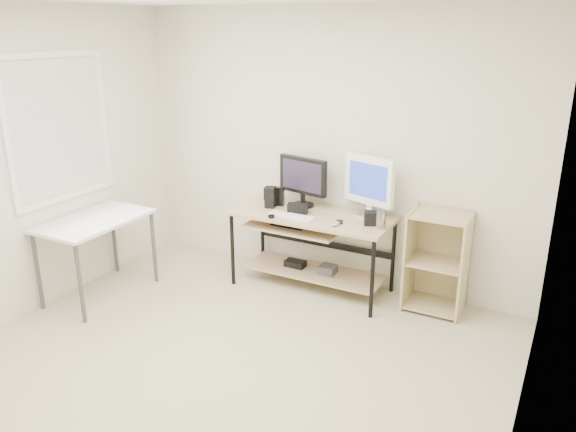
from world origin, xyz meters
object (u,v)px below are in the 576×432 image
(black_monitor, at_px, (303,179))
(audio_controller, at_px, (279,196))
(side_table, at_px, (95,227))
(desk, at_px, (310,235))
(shelf_unit, at_px, (438,261))
(white_imac, at_px, (369,182))

(black_monitor, bearing_deg, audio_controller, -147.70)
(audio_controller, bearing_deg, side_table, -150.63)
(desk, distance_m, shelf_unit, 1.19)
(side_table, xyz_separation_m, black_monitor, (1.49, 1.23, 0.36))
(shelf_unit, xyz_separation_m, white_imac, (-0.68, 0.02, 0.62))
(shelf_unit, height_order, black_monitor, black_monitor)
(desk, bearing_deg, side_table, -147.35)
(side_table, distance_m, shelf_unit, 3.09)
(shelf_unit, height_order, white_imac, white_imac)
(shelf_unit, distance_m, white_imac, 0.92)
(desk, height_order, black_monitor, black_monitor)
(black_monitor, bearing_deg, shelf_unit, 11.20)
(shelf_unit, bearing_deg, audio_controller, -177.25)
(white_imac, distance_m, audio_controller, 0.91)
(black_monitor, height_order, audio_controller, black_monitor)
(shelf_unit, bearing_deg, desk, -172.23)
(desk, distance_m, side_table, 1.97)
(side_table, distance_m, audio_controller, 1.73)
(shelf_unit, distance_m, black_monitor, 1.45)
(side_table, distance_m, black_monitor, 1.97)
(shelf_unit, xyz_separation_m, black_monitor, (-1.34, 0.01, 0.57))
(side_table, height_order, shelf_unit, shelf_unit)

